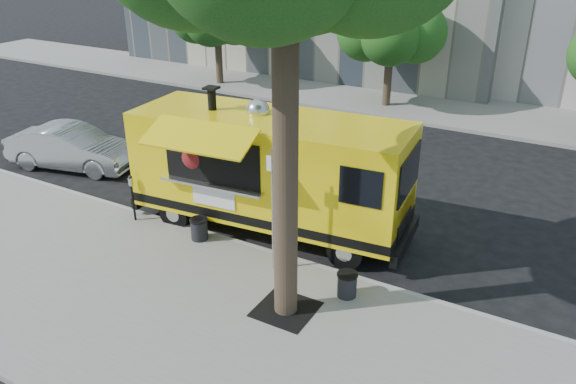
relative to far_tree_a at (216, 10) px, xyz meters
name	(u,v)px	position (x,y,z in m)	size (l,w,h in m)	color
ground	(254,230)	(10.00, -12.30, -3.78)	(120.00, 120.00, 0.00)	black
sidewalk	(153,305)	(10.00, -16.30, -3.70)	(60.00, 6.00, 0.15)	gray
curb	(234,243)	(10.00, -13.23, -3.70)	(60.00, 0.14, 0.16)	#999993
far_sidewalk	(412,105)	(10.00, 1.20, -3.70)	(60.00, 5.00, 0.15)	gray
tree_well	(286,309)	(12.60, -15.10, -3.62)	(1.20, 1.20, 0.02)	black
far_tree_a	(216,10)	(0.00, 0.00, 0.00)	(3.42, 3.42, 5.36)	#33261C
far_tree_b	(392,21)	(9.00, 0.40, 0.06)	(3.60, 3.60, 5.50)	#33261C
sign_post	(273,203)	(11.55, -13.85, -1.93)	(0.28, 0.06, 3.00)	silver
parking_meter	(132,193)	(7.00, -13.65, -2.79)	(0.11, 0.11, 1.33)	black
food_truck	(269,169)	(10.32, -12.01, -2.02)	(7.69, 4.00, 3.72)	yellow
sedan	(72,148)	(2.29, -11.60, -3.05)	(1.54, 4.43, 1.46)	#A7A8AE
trash_bin_left	(199,228)	(9.18, -13.60, -3.32)	(0.47, 0.47, 0.57)	black
trash_bin_right	(347,284)	(13.50, -14.00, -3.33)	(0.46, 0.46, 0.56)	black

